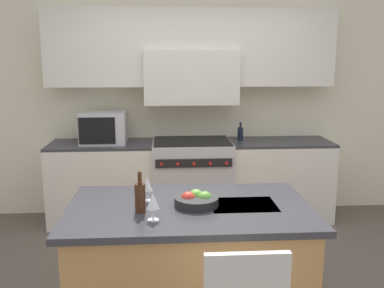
{
  "coord_description": "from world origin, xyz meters",
  "views": [
    {
      "loc": [
        -0.31,
        -3.16,
        1.87
      ],
      "look_at": [
        -0.07,
        0.44,
        1.14
      ],
      "focal_mm": 40.0,
      "sensor_mm": 36.0,
      "label": 1
    }
  ],
  "objects_px": {
    "wine_glass_far": "(147,185)",
    "fruit_bowl": "(196,200)",
    "oil_bottle_on_counter": "(240,133)",
    "microwave": "(104,128)",
    "range_stove": "(192,181)",
    "wine_bottle": "(140,197)",
    "wine_glass_near": "(153,202)"
  },
  "relations": [
    {
      "from": "wine_bottle",
      "to": "wine_glass_far",
      "type": "xyz_separation_m",
      "value": [
        0.04,
        0.2,
        0.02
      ]
    },
    {
      "from": "range_stove",
      "to": "wine_glass_far",
      "type": "bearing_deg",
      "value": -102.93
    },
    {
      "from": "fruit_bowl",
      "to": "oil_bottle_on_counter",
      "type": "relative_size",
      "value": 1.39
    },
    {
      "from": "oil_bottle_on_counter",
      "to": "wine_glass_far",
      "type": "bearing_deg",
      "value": -116.85
    },
    {
      "from": "wine_bottle",
      "to": "fruit_bowl",
      "type": "height_order",
      "value": "wine_bottle"
    },
    {
      "from": "range_stove",
      "to": "wine_bottle",
      "type": "distance_m",
      "value": 2.22
    },
    {
      "from": "range_stove",
      "to": "wine_glass_near",
      "type": "bearing_deg",
      "value": -99.72
    },
    {
      "from": "wine_bottle",
      "to": "oil_bottle_on_counter",
      "type": "distance_m",
      "value": 2.43
    },
    {
      "from": "wine_glass_near",
      "to": "fruit_bowl",
      "type": "distance_m",
      "value": 0.39
    },
    {
      "from": "range_stove",
      "to": "wine_glass_near",
      "type": "xyz_separation_m",
      "value": [
        -0.39,
        -2.26,
        0.53
      ]
    },
    {
      "from": "oil_bottle_on_counter",
      "to": "wine_bottle",
      "type": "bearing_deg",
      "value": -115.45
    },
    {
      "from": "wine_bottle",
      "to": "wine_glass_near",
      "type": "bearing_deg",
      "value": -61.24
    },
    {
      "from": "wine_glass_far",
      "to": "fruit_bowl",
      "type": "xyz_separation_m",
      "value": [
        0.33,
        -0.1,
        -0.08
      ]
    },
    {
      "from": "microwave",
      "to": "oil_bottle_on_counter",
      "type": "relative_size",
      "value": 2.31
    },
    {
      "from": "range_stove",
      "to": "fruit_bowl",
      "type": "distance_m",
      "value": 2.06
    },
    {
      "from": "wine_glass_far",
      "to": "oil_bottle_on_counter",
      "type": "height_order",
      "value": "oil_bottle_on_counter"
    },
    {
      "from": "microwave",
      "to": "wine_glass_far",
      "type": "distance_m",
      "value": 2.0
    },
    {
      "from": "microwave",
      "to": "wine_bottle",
      "type": "bearing_deg",
      "value": -76.37
    },
    {
      "from": "wine_glass_near",
      "to": "oil_bottle_on_counter",
      "type": "distance_m",
      "value": 2.53
    },
    {
      "from": "oil_bottle_on_counter",
      "to": "microwave",
      "type": "bearing_deg",
      "value": -177.55
    },
    {
      "from": "wine_glass_near",
      "to": "oil_bottle_on_counter",
      "type": "height_order",
      "value": "oil_bottle_on_counter"
    },
    {
      "from": "range_stove",
      "to": "wine_glass_near",
      "type": "height_order",
      "value": "wine_glass_near"
    },
    {
      "from": "wine_bottle",
      "to": "oil_bottle_on_counter",
      "type": "height_order",
      "value": "wine_bottle"
    },
    {
      "from": "range_stove",
      "to": "wine_glass_near",
      "type": "relative_size",
      "value": 5.42
    },
    {
      "from": "fruit_bowl",
      "to": "oil_bottle_on_counter",
      "type": "bearing_deg",
      "value": 72.21
    },
    {
      "from": "range_stove",
      "to": "wine_glass_far",
      "type": "distance_m",
      "value": 2.02
    },
    {
      "from": "wine_glass_far",
      "to": "fruit_bowl",
      "type": "relative_size",
      "value": 0.58
    },
    {
      "from": "wine_glass_far",
      "to": "fruit_bowl",
      "type": "height_order",
      "value": "wine_glass_far"
    },
    {
      "from": "microwave",
      "to": "wine_bottle",
      "type": "distance_m",
      "value": 2.19
    },
    {
      "from": "wine_glass_far",
      "to": "range_stove",
      "type": "bearing_deg",
      "value": 77.07
    },
    {
      "from": "range_stove",
      "to": "wine_bottle",
      "type": "relative_size",
      "value": 3.52
    },
    {
      "from": "microwave",
      "to": "wine_glass_far",
      "type": "height_order",
      "value": "microwave"
    }
  ]
}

